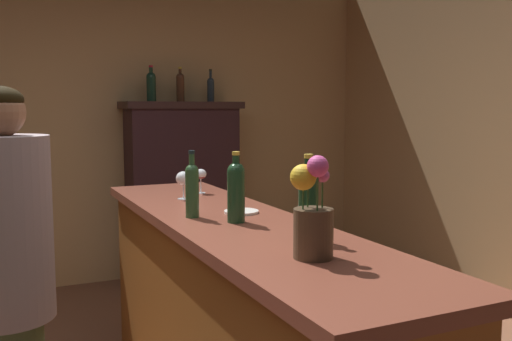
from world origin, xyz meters
The scene contains 14 objects.
wall_back centered at (0.00, 2.87, 1.45)m, with size 5.94×0.12×2.89m, color tan.
bar_counter centered at (0.49, 0.11, 0.52)m, with size 0.62×2.63×1.04m.
display_cabinet centered at (1.03, 2.57, 0.84)m, with size 1.04×0.42×1.60m.
wine_bottle_syrah centered at (0.48, 0.05, 1.19)m, with size 0.08×0.08×0.32m.
wine_bottle_malbec centered at (0.59, -0.38, 1.19)m, with size 0.08×0.08×0.33m.
wine_bottle_merlot centered at (0.34, 0.24, 1.18)m, with size 0.06×0.06×0.31m.
wine_glass_front centered at (0.46, 0.76, 1.15)m, with size 0.08×0.08×0.16m.
wine_glass_mid centered at (0.62, 0.93, 1.15)m, with size 0.07×0.07×0.15m.
flower_arrangement centered at (0.47, -0.61, 1.18)m, with size 0.15×0.14×0.35m.
cheese_plate centered at (0.59, 0.25, 1.05)m, with size 0.17×0.17×0.01m, color white.
display_bottle_left centered at (0.76, 2.57, 1.74)m, with size 0.08×0.08×0.31m.
display_bottle_midleft centered at (1.02, 2.57, 1.74)m, with size 0.07×0.07×0.30m.
display_bottle_center centered at (1.31, 2.57, 1.72)m, with size 0.06×0.06×0.29m.
patron_redhead centered at (-0.47, -0.20, 0.90)m, with size 0.31×0.31×1.62m.
Camera 1 is at (-0.49, -2.23, 1.55)m, focal length 39.67 mm.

